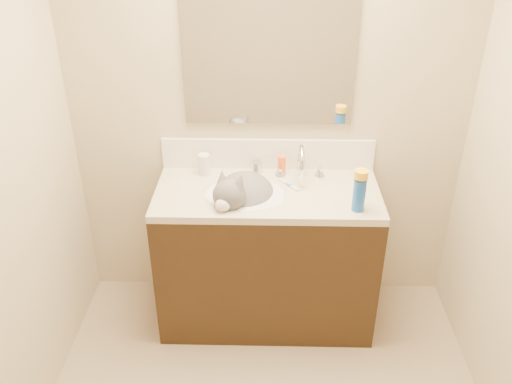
{
  "coord_description": "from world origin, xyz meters",
  "views": [
    {
      "loc": [
        -0.0,
        -1.53,
        2.29
      ],
      "look_at": [
        -0.06,
        0.92,
        0.88
      ],
      "focal_mm": 38.0,
      "sensor_mm": 36.0,
      "label": 1
    }
  ],
  "objects_px": {
    "vanity_cabinet": "(267,259)",
    "pill_bottle": "(204,164)",
    "faucet": "(301,165)",
    "silver_jar": "(257,167)",
    "spray_can": "(359,195)",
    "cat": "(242,196)",
    "amber_bottle": "(282,165)",
    "basin": "(245,205)"
  },
  "relations": [
    {
      "from": "vanity_cabinet",
      "to": "pill_bottle",
      "type": "height_order",
      "value": "pill_bottle"
    },
    {
      "from": "faucet",
      "to": "silver_jar",
      "type": "bearing_deg",
      "value": 163.15
    },
    {
      "from": "vanity_cabinet",
      "to": "spray_can",
      "type": "bearing_deg",
      "value": -21.79
    },
    {
      "from": "cat",
      "to": "spray_can",
      "type": "bearing_deg",
      "value": 10.33
    },
    {
      "from": "faucet",
      "to": "amber_bottle",
      "type": "height_order",
      "value": "faucet"
    },
    {
      "from": "basin",
      "to": "pill_bottle",
      "type": "distance_m",
      "value": 0.34
    },
    {
      "from": "faucet",
      "to": "amber_bottle",
      "type": "xyz_separation_m",
      "value": [
        -0.1,
        0.06,
        -0.03
      ]
    },
    {
      "from": "pill_bottle",
      "to": "silver_jar",
      "type": "height_order",
      "value": "pill_bottle"
    },
    {
      "from": "faucet",
      "to": "silver_jar",
      "type": "distance_m",
      "value": 0.26
    },
    {
      "from": "silver_jar",
      "to": "spray_can",
      "type": "bearing_deg",
      "value": -37.24
    },
    {
      "from": "basin",
      "to": "faucet",
      "type": "relative_size",
      "value": 1.61
    },
    {
      "from": "vanity_cabinet",
      "to": "cat",
      "type": "xyz_separation_m",
      "value": [
        -0.13,
        -0.03,
        0.43
      ]
    },
    {
      "from": "amber_bottle",
      "to": "faucet",
      "type": "bearing_deg",
      "value": -28.79
    },
    {
      "from": "vanity_cabinet",
      "to": "spray_can",
      "type": "xyz_separation_m",
      "value": [
        0.45,
        -0.18,
        0.54
      ]
    },
    {
      "from": "cat",
      "to": "spray_can",
      "type": "relative_size",
      "value": 2.86
    },
    {
      "from": "pill_bottle",
      "to": "basin",
      "type": "bearing_deg",
      "value": -42.62
    },
    {
      "from": "faucet",
      "to": "vanity_cabinet",
      "type": "bearing_deg",
      "value": -142.71
    },
    {
      "from": "vanity_cabinet",
      "to": "basin",
      "type": "xyz_separation_m",
      "value": [
        -0.12,
        -0.03,
        0.38
      ]
    },
    {
      "from": "silver_jar",
      "to": "spray_can",
      "type": "distance_m",
      "value": 0.65
    },
    {
      "from": "amber_bottle",
      "to": "spray_can",
      "type": "xyz_separation_m",
      "value": [
        0.38,
        -0.37,
        0.03
      ]
    },
    {
      "from": "faucet",
      "to": "amber_bottle",
      "type": "bearing_deg",
      "value": 151.21
    },
    {
      "from": "vanity_cabinet",
      "to": "basin",
      "type": "bearing_deg",
      "value": -165.96
    },
    {
      "from": "basin",
      "to": "pill_bottle",
      "type": "height_order",
      "value": "pill_bottle"
    },
    {
      "from": "cat",
      "to": "silver_jar",
      "type": "xyz_separation_m",
      "value": [
        0.07,
        0.24,
        0.05
      ]
    },
    {
      "from": "vanity_cabinet",
      "to": "pill_bottle",
      "type": "bearing_deg",
      "value": 152.31
    },
    {
      "from": "basin",
      "to": "amber_bottle",
      "type": "height_order",
      "value": "amber_bottle"
    },
    {
      "from": "faucet",
      "to": "pill_bottle",
      "type": "height_order",
      "value": "faucet"
    },
    {
      "from": "pill_bottle",
      "to": "spray_can",
      "type": "relative_size",
      "value": 0.69
    },
    {
      "from": "cat",
      "to": "basin",
      "type": "bearing_deg",
      "value": 22.14
    },
    {
      "from": "amber_bottle",
      "to": "spray_can",
      "type": "height_order",
      "value": "spray_can"
    },
    {
      "from": "faucet",
      "to": "pill_bottle",
      "type": "xyz_separation_m",
      "value": [
        -0.54,
        0.05,
        -0.03
      ]
    },
    {
      "from": "basin",
      "to": "amber_bottle",
      "type": "xyz_separation_m",
      "value": [
        0.2,
        0.22,
        0.13
      ]
    },
    {
      "from": "faucet",
      "to": "pill_bottle",
      "type": "bearing_deg",
      "value": 174.74
    },
    {
      "from": "faucet",
      "to": "cat",
      "type": "distance_m",
      "value": 0.37
    },
    {
      "from": "vanity_cabinet",
      "to": "basin",
      "type": "distance_m",
      "value": 0.4
    },
    {
      "from": "cat",
      "to": "amber_bottle",
      "type": "distance_m",
      "value": 0.32
    },
    {
      "from": "spray_can",
      "to": "pill_bottle",
      "type": "bearing_deg",
      "value": 155.55
    },
    {
      "from": "basin",
      "to": "spray_can",
      "type": "bearing_deg",
      "value": -14.77
    },
    {
      "from": "pill_bottle",
      "to": "cat",
      "type": "bearing_deg",
      "value": -44.32
    },
    {
      "from": "spray_can",
      "to": "silver_jar",
      "type": "bearing_deg",
      "value": 142.76
    },
    {
      "from": "vanity_cabinet",
      "to": "spray_can",
      "type": "distance_m",
      "value": 0.72
    },
    {
      "from": "basin",
      "to": "silver_jar",
      "type": "height_order",
      "value": "silver_jar"
    }
  ]
}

